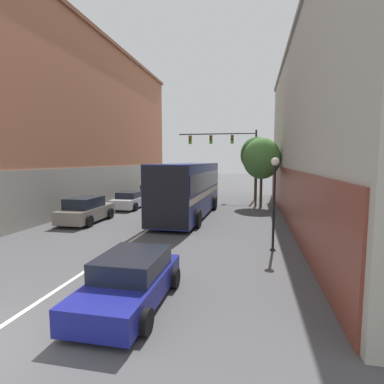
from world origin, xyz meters
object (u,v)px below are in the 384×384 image
at_px(parked_car_left_near, 169,187).
at_px(parked_car_left_mid, 132,200).
at_px(street_tree_far, 262,159).
at_px(parked_car_left_distant, 155,192).
at_px(hatchback_foreground, 130,281).
at_px(parked_car_left_far, 86,210).
at_px(bus, 188,187).
at_px(traffic_signal_gantry, 230,149).
at_px(street_tree_near, 257,155).
at_px(street_lamp, 274,195).

bearing_deg(parked_car_left_near, parked_car_left_mid, -171.16).
bearing_deg(street_tree_far, parked_car_left_near, 137.97).
relative_size(parked_car_left_near, parked_car_left_distant, 0.91).
bearing_deg(hatchback_foreground, parked_car_left_far, 36.43).
relative_size(bus, parked_car_left_mid, 2.23).
relative_size(traffic_signal_gantry, street_tree_far, 1.36).
xyz_separation_m(parked_car_left_near, traffic_signal_gantry, (7.23, -4.58, 4.19)).
relative_size(hatchback_foreground, parked_car_left_distant, 0.81).
relative_size(parked_car_left_mid, street_tree_far, 0.84).
relative_size(parked_car_left_near, parked_car_left_far, 1.06).
distance_m(hatchback_foreground, street_tree_near, 18.20).
distance_m(bus, parked_car_left_distant, 9.53).
distance_m(parked_car_left_far, street_tree_far, 13.42).
distance_m(hatchback_foreground, parked_car_left_near, 26.87).
xyz_separation_m(hatchback_foreground, street_tree_near, (3.27, 17.56, 3.53)).
bearing_deg(parked_car_left_near, street_tree_far, -124.17).
bearing_deg(street_lamp, street_tree_near, 92.95).
height_order(parked_car_left_far, street_tree_near, street_tree_near).
relative_size(parked_car_left_mid, street_tree_near, 0.82).
relative_size(bus, street_tree_far, 1.87).
xyz_separation_m(parked_car_left_near, parked_car_left_mid, (0.19, -11.30, 0.02)).
xyz_separation_m(parked_car_left_near, street_tree_near, (9.68, -8.54, 3.52)).
distance_m(bus, hatchback_foreground, 12.23).
height_order(parked_car_left_far, street_tree_far, street_tree_far).
bearing_deg(parked_car_left_mid, parked_car_left_distant, -1.19).
bearing_deg(bus, hatchback_foreground, -173.70).
distance_m(parked_car_left_near, parked_car_left_far, 17.04).
bearing_deg(parked_car_left_far, street_tree_far, -53.40).
relative_size(bus, street_tree_near, 1.84).
xyz_separation_m(hatchback_foreground, traffic_signal_gantry, (0.81, 21.52, 4.20)).
bearing_deg(street_lamp, traffic_signal_gantry, 100.85).
bearing_deg(parked_car_left_distant, street_tree_far, -102.44).
xyz_separation_m(street_lamp, street_tree_far, (-0.23, 11.57, 1.55)).
distance_m(parked_car_left_near, traffic_signal_gantry, 9.53).
relative_size(parked_car_left_mid, street_lamp, 1.20).
distance_m(parked_car_left_far, street_tree_near, 13.54).
height_order(bus, parked_car_left_far, bus).
height_order(bus, street_tree_far, street_tree_far).
bearing_deg(traffic_signal_gantry, parked_car_left_far, -121.05).
bearing_deg(street_lamp, hatchback_foreground, -125.53).
xyz_separation_m(hatchback_foreground, parked_car_left_far, (-6.70, 9.05, 0.12)).
xyz_separation_m(street_lamp, street_tree_near, (-0.62, 12.11, 1.85)).
bearing_deg(parked_car_left_mid, hatchback_foreground, -157.53).
distance_m(parked_car_left_far, traffic_signal_gantry, 15.11).
relative_size(traffic_signal_gantry, street_lamp, 1.94).
xyz_separation_m(bus, parked_car_left_distant, (-5.05, 7.99, -1.27)).
bearing_deg(parked_car_left_far, parked_car_left_distant, -3.80).
bearing_deg(parked_car_left_far, bus, -62.34).
relative_size(bus, parked_car_left_near, 2.31).
relative_size(street_lamp, street_tree_near, 0.69).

